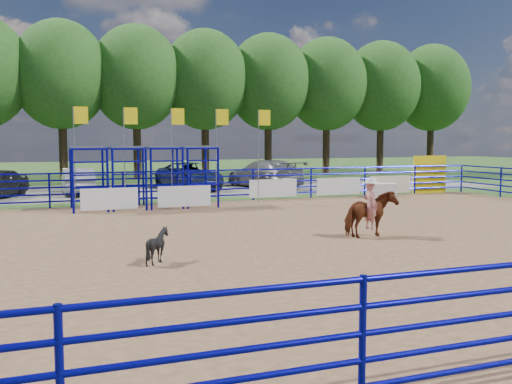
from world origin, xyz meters
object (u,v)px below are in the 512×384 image
at_px(calf, 158,246).
at_px(car_d, 265,174).
at_px(car_b, 78,181).
at_px(car_c, 189,176).
at_px(announcer_table, 382,190).
at_px(horse_and_rider, 370,209).

relative_size(calf, car_d, 0.15).
relative_size(car_b, car_c, 0.76).
height_order(announcer_table, car_d, car_d).
bearing_deg(horse_and_rider, calf, -168.35).
relative_size(calf, car_b, 0.20).
xyz_separation_m(horse_and_rider, calf, (-6.50, -1.34, -0.42)).
height_order(announcer_table, car_b, car_b).
xyz_separation_m(car_c, car_d, (4.52, -0.28, 0.05)).
height_order(announcer_table, calf, calf).
bearing_deg(car_d, announcer_table, 99.97).
xyz_separation_m(horse_and_rider, car_d, (3.23, 17.05, -0.02)).
xyz_separation_m(announcer_table, car_b, (-13.97, 6.82, 0.33)).
relative_size(calf, car_c, 0.15).
distance_m(car_b, car_c, 6.17).
bearing_deg(calf, car_b, -4.84).
height_order(horse_and_rider, car_b, horse_and_rider).
bearing_deg(horse_and_rider, announcer_table, 55.67).
bearing_deg(announcer_table, car_b, 153.98).
relative_size(horse_and_rider, calf, 2.92).
bearing_deg(car_b, car_c, -173.48).
bearing_deg(car_d, horse_and_rider, 64.93).
xyz_separation_m(horse_and_rider, car_c, (-1.29, 17.33, -0.07)).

